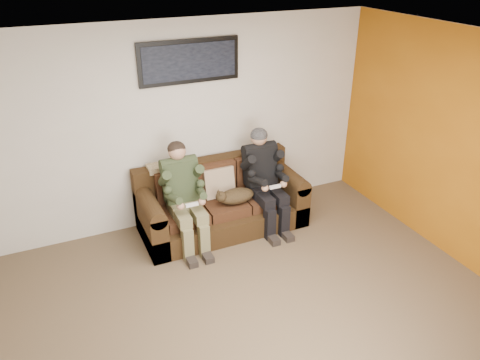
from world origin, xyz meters
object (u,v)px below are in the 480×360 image
person_left (183,191)px  framed_poster (189,61)px  sofa (220,203)px  cat (235,196)px  person_right (264,174)px

person_left → framed_poster: framed_poster is taller
sofa → cat: (0.11, -0.23, 0.20)m
sofa → framed_poster: (-0.20, 0.39, 1.78)m
sofa → person_left: 0.69m
person_left → cat: person_left is taller
person_right → framed_poster: size_ratio=1.03×
sofa → person_left: (-0.54, -0.18, 0.39)m
framed_poster → sofa: bearing=-62.9°
person_left → person_right: person_right is taller
person_left → cat: bearing=-4.8°
cat → person_left: bearing=175.2°
person_left → cat: 0.68m
sofa → cat: 0.32m
person_right → cat: bearing=-172.6°
sofa → person_right: bearing=-17.9°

